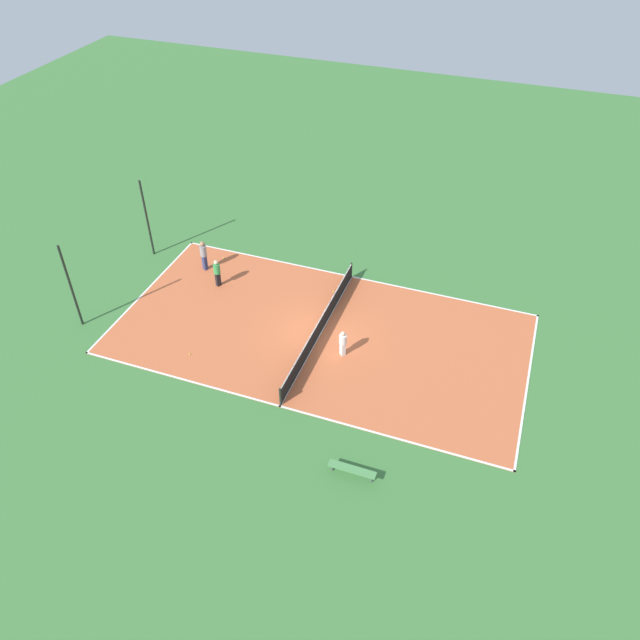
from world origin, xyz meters
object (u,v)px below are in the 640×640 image
player_baseline_gray (204,253)px  tennis_ball_near_net (333,291)px  player_far_white (343,342)px  tennis_ball_left_sideline (190,354)px  fence_post_back_left (71,287)px  fence_post_back_right (147,219)px  bench (352,470)px  tennis_net (320,326)px  tennis_ball_right_alley (224,258)px  player_far_green (217,271)px

player_baseline_gray → tennis_ball_near_net: size_ratio=26.76×
player_baseline_gray → tennis_ball_near_net: bearing=-150.5°
player_far_white → tennis_ball_left_sideline: (-2.51, 6.86, -0.76)m
fence_post_back_left → fence_post_back_right: 6.77m
tennis_ball_left_sideline → tennis_ball_near_net: 8.55m
bench → fence_post_back_left: fence_post_back_left is taller
fence_post_back_right → tennis_net: bearing=-106.3°
tennis_ball_near_net → fence_post_back_right: 11.30m
tennis_ball_left_sideline → tennis_ball_right_alley: 8.16m
player_baseline_gray → fence_post_back_left: size_ratio=0.39×
player_baseline_gray → fence_post_back_right: 3.83m
player_far_white → tennis_ball_left_sideline: size_ratio=20.87×
player_far_white → player_baseline_gray: bearing=-160.9°
player_far_white → fence_post_back_left: (-2.33, 13.09, 1.54)m
fence_post_back_right → player_baseline_gray: bearing=-96.1°
bench → fence_post_back_left: size_ratio=0.41×
tennis_ball_right_alley → tennis_ball_near_net: (-0.82, -6.99, 0.00)m
tennis_net → tennis_ball_left_sideline: 6.44m
fence_post_back_left → bench: bearing=-104.9°
player_far_green → player_far_white: player_far_green is taller
player_baseline_gray → fence_post_back_right: size_ratio=0.39×
fence_post_back_right → player_far_white: bearing=-108.8°
bench → player_baseline_gray: 16.02m
tennis_net → tennis_ball_near_net: tennis_net is taller
tennis_ball_left_sideline → player_far_green: bearing=12.8°
bench → player_baseline_gray: bearing=-41.2°
fence_post_back_right → tennis_ball_right_alley: bearing=-77.3°
player_far_white → tennis_ball_right_alley: 10.51m
player_far_white → tennis_net: bearing=-172.5°
tennis_ball_right_alley → fence_post_back_left: fence_post_back_left is taller
tennis_net → fence_post_back_left: 12.19m
player_far_white → tennis_ball_right_alley: bearing=-168.5°
player_far_white → tennis_ball_left_sideline: 7.35m
tennis_net → tennis_ball_near_net: size_ratio=149.59×
player_far_green → player_baseline_gray: player_baseline_gray is taller
player_far_white → tennis_ball_near_net: (4.54, 2.02, -0.76)m
tennis_ball_near_net → fence_post_back_right: fence_post_back_right is taller
tennis_net → tennis_ball_left_sideline: (-3.57, 5.34, -0.46)m
tennis_ball_right_alley → tennis_ball_near_net: bearing=-96.7°
player_far_green → tennis_ball_near_net: bearing=134.6°
player_far_green → fence_post_back_left: bearing=-13.4°
player_far_green → tennis_ball_left_sideline: (-5.46, -1.24, -0.89)m
bench → player_far_white: (6.48, 2.54, 0.42)m
tennis_ball_near_net → fence_post_back_left: bearing=121.8°
tennis_net → tennis_ball_right_alley: (4.30, 7.49, -0.46)m
bench → fence_post_back_left: (4.15, 15.63, 1.96)m
player_far_green → tennis_net: bearing=103.9°
bench → tennis_ball_near_net: 11.93m
player_far_white → tennis_ball_near_net: player_far_white is taller
tennis_net → fence_post_back_left: (-3.39, 11.56, 1.83)m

